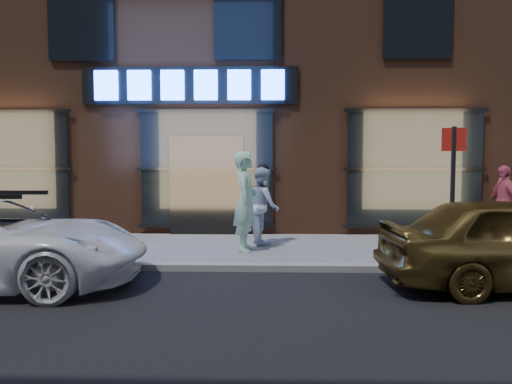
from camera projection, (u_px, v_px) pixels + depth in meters
ground at (177, 271)px, 8.28m from camera, size 90.00×90.00×0.00m
curb at (177, 267)px, 8.27m from camera, size 60.00×0.25×0.12m
storefront_building at (222, 55)px, 15.89m from camera, size 30.20×8.28×10.30m
man_bowtie at (246, 201)px, 9.95m from camera, size 0.54×0.77×2.00m
man_cap at (263, 206)px, 10.80m from camera, size 0.81×0.94×1.67m
passerby at (503, 202)px, 11.57m from camera, size 0.56×1.04×1.69m
sign_post at (453, 184)px, 8.15m from camera, size 0.37×0.14×2.38m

